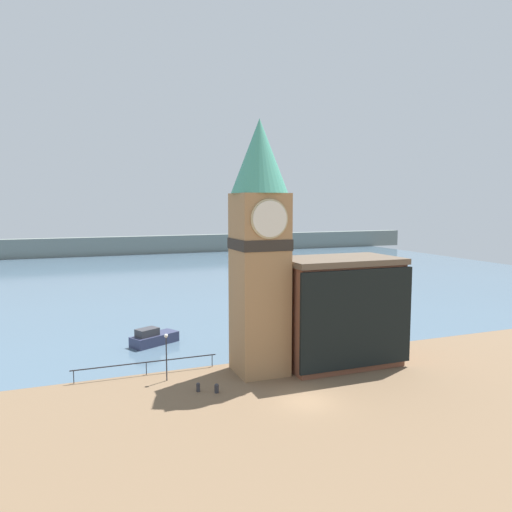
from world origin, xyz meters
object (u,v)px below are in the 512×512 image
Objects in this scene: boat_near at (153,338)px; lamp_post at (166,348)px; mooring_bollard_far at (198,387)px; clock_tower at (260,241)px; pier_building at (339,311)px; mooring_bollard_near at (217,388)px.

lamp_post reaches higher than boat_near.
mooring_bollard_far is at bearing -113.12° from boat_near.
clock_tower is at bearing 22.24° from mooring_bollard_far.
mooring_bollard_far is at bearing -171.36° from pier_building.
clock_tower is 29.27× the size of mooring_bollard_near.
clock_tower is 9.73m from pier_building.
clock_tower reaches higher than mooring_bollard_near.
lamp_post is at bearing -121.23° from boat_near.
pier_building reaches higher than lamp_post.
mooring_bollard_near is at bearing -52.94° from lamp_post.
boat_near is at bearing 140.34° from pier_building.
mooring_bollard_far is (-13.32, -2.02, -4.37)m from pier_building.
mooring_bollard_near is at bearing -108.57° from boat_near.
boat_near reaches higher than mooring_bollard_far.
pier_building is 15.25m from lamp_post.
mooring_bollard_near reaches higher than mooring_bollard_far.
lamp_post reaches higher than mooring_bollard_far.
clock_tower is 4.04× the size of boat_near.
pier_building is 14.68× the size of mooring_bollard_near.
mooring_bollard_far is at bearing -61.46° from lamp_post.
mooring_bollard_near is at bearing -167.17° from pier_building.
pier_building is at bearing -4.48° from lamp_post.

